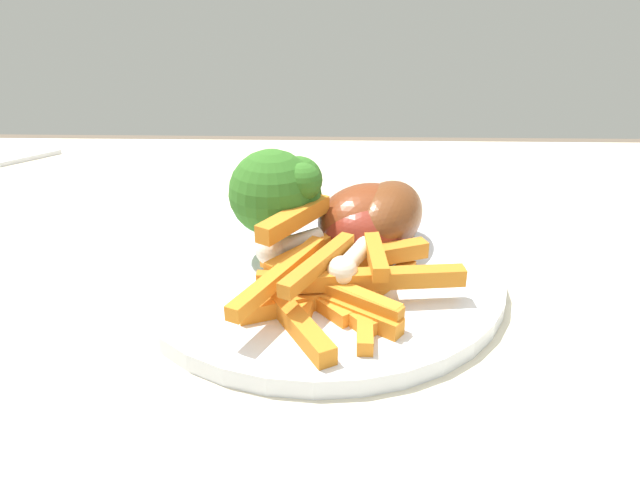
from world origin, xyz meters
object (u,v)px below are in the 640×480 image
at_px(dinner_plate, 320,273).
at_px(carrot_fries_pile, 331,280).
at_px(dining_table, 257,443).
at_px(chicken_drumstick_near, 363,220).
at_px(broccoli_floret_front, 280,192).
at_px(chicken_drumstick_far, 385,220).
at_px(chicken_drumstick_extra, 361,232).

relative_size(dinner_plate, carrot_fries_pile, 1.79).
xyz_separation_m(dining_table, dinner_plate, (-0.04, -0.05, 0.11)).
height_order(carrot_fries_pile, chicken_drumstick_near, chicken_drumstick_near).
height_order(broccoli_floret_front, chicken_drumstick_near, broccoli_floret_front).
bearing_deg(broccoli_floret_front, chicken_drumstick_far, -173.05).
height_order(dining_table, chicken_drumstick_far, chicken_drumstick_far).
distance_m(dinner_plate, chicken_drumstick_far, 0.06).
distance_m(dining_table, broccoli_floret_front, 0.18).
xyz_separation_m(broccoli_floret_front, chicken_drumstick_near, (-0.06, -0.01, -0.02)).
height_order(dining_table, carrot_fries_pile, carrot_fries_pile).
bearing_deg(chicken_drumstick_far, dinner_plate, 29.19).
xyz_separation_m(chicken_drumstick_near, chicken_drumstick_far, (-0.02, 0.00, 0.00)).
distance_m(carrot_fries_pile, chicken_drumstick_far, 0.08).
relative_size(dining_table, broccoli_floret_front, 12.41).
bearing_deg(dining_table, carrot_fries_pile, -176.67).
bearing_deg(carrot_fries_pile, chicken_drumstick_near, -107.10).
bearing_deg(chicken_drumstick_near, chicken_drumstick_extra, 82.62).
relative_size(broccoli_floret_front, chicken_drumstick_extra, 0.70).
distance_m(dining_table, dinner_plate, 0.13).
bearing_deg(dining_table, chicken_drumstick_extra, -139.87).
relative_size(dining_table, chicken_drumstick_far, 7.29).
xyz_separation_m(dining_table, chicken_drumstick_near, (-0.08, -0.08, 0.14)).
relative_size(carrot_fries_pile, chicken_drumstick_near, 1.14).
height_order(chicken_drumstick_near, chicken_drumstick_extra, chicken_drumstick_near).
bearing_deg(carrot_fries_pile, chicken_drumstick_extra, -109.34).
height_order(dinner_plate, chicken_drumstick_extra, chicken_drumstick_extra).
xyz_separation_m(dining_table, broccoli_floret_front, (-0.02, -0.07, 0.17)).
xyz_separation_m(broccoli_floret_front, chicken_drumstick_extra, (-0.06, 0.00, -0.03)).
relative_size(broccoli_floret_front, chicken_drumstick_far, 0.59).
relative_size(dinner_plate, chicken_drumstick_far, 1.89).
distance_m(chicken_drumstick_near, chicken_drumstick_far, 0.02).
height_order(dinner_plate, chicken_drumstick_far, chicken_drumstick_far).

